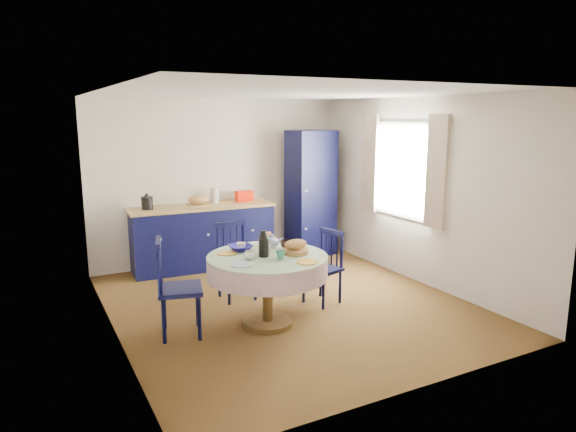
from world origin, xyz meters
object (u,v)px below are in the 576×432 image
cobalt_bowl (240,248)px  kitchen_counter (202,235)px  mug_a (250,255)px  mug_d (241,247)px  chair_far (235,260)px  pantry_cabinet (311,193)px  mug_b (280,255)px  mug_c (285,244)px  chair_left (176,287)px  dining_table (268,267)px  chair_right (324,266)px

cobalt_bowl → kitchen_counter: bearing=83.0°
kitchen_counter → mug_a: (-0.30, -2.46, 0.34)m
mug_d → chair_far: bearing=73.9°
mug_d → cobalt_bowl: 0.03m
pantry_cabinet → mug_a: 3.16m
mug_b → mug_c: 0.48m
kitchen_counter → mug_b: bearing=-87.4°
chair_left → chair_far: (0.97, 0.76, -0.04)m
mug_a → mug_d: 0.35m
pantry_cabinet → dining_table: pantry_cabinet is taller
dining_table → chair_left: (-0.96, 0.20, -0.14)m
chair_far → mug_d: chair_far is taller
cobalt_bowl → pantry_cabinet: bearing=43.9°
chair_right → chair_left: bearing=-102.9°
kitchen_counter → chair_left: bearing=-111.9°
chair_right → mug_a: 1.24m
pantry_cabinet → cobalt_bowl: 2.87m
mug_a → cobalt_bowl: size_ratio=0.42×
chair_right → mug_a: (-1.13, -0.35, 0.38)m
pantry_cabinet → chair_right: 2.29m
mug_a → mug_c: (0.55, 0.25, 0.00)m
mug_c → mug_d: size_ratio=1.09×
chair_left → mug_d: 0.84m
mug_c → chair_left: bearing=-179.9°
kitchen_counter → mug_a: 2.50m
mug_c → mug_a: bearing=-155.5°
kitchen_counter → mug_d: bearing=-93.8°
mug_b → mug_c: size_ratio=0.83×
mug_a → mug_c: mug_c is taller
mug_c → cobalt_bowl: (-0.50, 0.11, -0.01)m
kitchen_counter → mug_d: 2.16m
pantry_cabinet → mug_b: bearing=-131.5°
dining_table → mug_d: bearing=121.3°
kitchen_counter → mug_b: 2.63m
chair_far → chair_right: 1.11m
mug_a → mug_b: same height
chair_far → dining_table: bearing=-91.1°
dining_table → mug_c: size_ratio=11.37×
kitchen_counter → mug_b: kitchen_counter is taller
chair_left → chair_right: (1.86, 0.11, -0.07)m
mug_d → cobalt_bowl: (-0.00, 0.02, -0.02)m
dining_table → mug_d: size_ratio=12.43×
chair_far → mug_a: bearing=-103.8°
pantry_cabinet → mug_a: size_ratio=18.01×
mug_d → pantry_cabinet: bearing=44.2°
mug_d → kitchen_counter: bearing=83.2°
mug_a → cobalt_bowl: mug_a is taller
chair_far → mug_d: size_ratio=9.14×
chair_left → chair_far: bearing=-36.7°
pantry_cabinet → chair_right: size_ratio=2.27×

